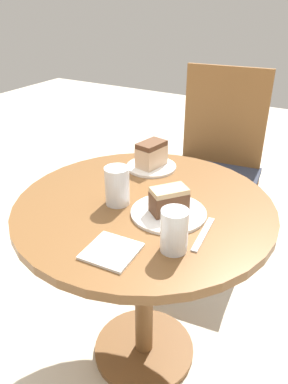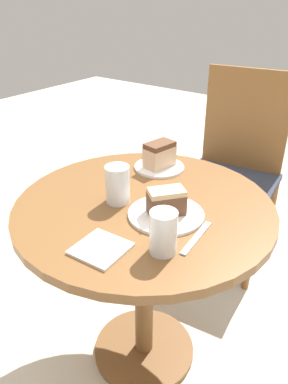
% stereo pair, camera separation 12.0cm
% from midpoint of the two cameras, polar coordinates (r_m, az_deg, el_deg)
% --- Properties ---
extents(ground_plane, '(8.00, 8.00, 0.00)m').
position_cam_midpoint_polar(ground_plane, '(1.70, 2.20, -23.05)').
color(ground_plane, beige).
extents(table, '(0.85, 0.85, 0.72)m').
position_cam_midpoint_polar(table, '(1.31, 2.66, -7.50)').
color(table, brown).
rests_on(table, ground_plane).
extents(chair, '(0.52, 0.52, 0.99)m').
position_cam_midpoint_polar(chair, '(2.04, 15.10, 3.76)').
color(chair, brown).
rests_on(chair, ground_plane).
extents(plate_near, '(0.24, 0.24, 0.01)m').
position_cam_midpoint_polar(plate_near, '(1.16, 6.34, -3.47)').
color(plate_near, white).
rests_on(plate_near, table).
extents(plate_far, '(0.19, 0.19, 0.01)m').
position_cam_midpoint_polar(plate_far, '(1.46, 4.70, 3.75)').
color(plate_far, white).
rests_on(plate_far, table).
extents(cake_slice_near, '(0.12, 0.13, 0.08)m').
position_cam_midpoint_polar(cake_slice_near, '(1.14, 6.46, -1.53)').
color(cake_slice_near, brown).
rests_on(cake_slice_near, plate_near).
extents(cake_slice_far, '(0.09, 0.13, 0.10)m').
position_cam_midpoint_polar(cake_slice_far, '(1.44, 4.78, 5.66)').
color(cake_slice_far, beige).
rests_on(cake_slice_far, plate_far).
extents(glass_lemonade, '(0.08, 0.08, 0.13)m').
position_cam_midpoint_polar(glass_lemonade, '(1.20, -1.20, 0.76)').
color(glass_lemonade, beige).
rests_on(glass_lemonade, table).
extents(glass_water, '(0.07, 0.07, 0.12)m').
position_cam_midpoint_polar(glass_water, '(0.98, 6.49, -6.47)').
color(glass_water, silver).
rests_on(glass_water, table).
extents(napkin_stack, '(0.14, 0.14, 0.01)m').
position_cam_midpoint_polar(napkin_stack, '(1.01, -3.19, -8.71)').
color(napkin_stack, white).
rests_on(napkin_stack, table).
extents(fork, '(0.04, 0.18, 0.00)m').
position_cam_midpoint_polar(fork, '(1.07, 11.22, -6.94)').
color(fork, silver).
rests_on(fork, table).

